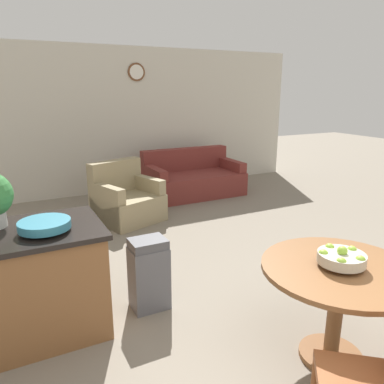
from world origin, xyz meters
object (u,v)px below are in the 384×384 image
dining_table (338,288)px  armchair (126,201)px  fruit_bowl (341,258)px  kitchen_island (26,284)px  trash_bin (149,274)px  dining_chair_near_left (376,377)px  teal_bowl (45,225)px  couch (193,179)px

dining_table → armchair: armchair is taller
armchair → fruit_bowl: bearing=-102.2°
dining_table → kitchen_island: 2.36m
trash_bin → armchair: size_ratio=0.62×
dining_table → dining_chair_near_left: (-0.43, -0.65, -0.06)m
teal_bowl → armchair: size_ratio=0.35×
fruit_bowl → armchair: (-0.42, 3.63, -0.51)m
trash_bin → couch: size_ratio=0.38×
fruit_bowl → armchair: bearing=96.7°
teal_bowl → armchair: bearing=60.7°
kitchen_island → trash_bin: bearing=-4.0°
trash_bin → couch: bearing=57.1°
kitchen_island → armchair: 2.78m
dining_chair_near_left → fruit_bowl: size_ratio=2.79×
dining_table → couch: 4.63m
couch → armchair: bearing=-151.5°
couch → armchair: 1.78m
trash_bin → dining_table: bearing=-52.4°
teal_bowl → dining_table: bearing=-34.1°
teal_bowl → armchair: teal_bowl is taller
dining_chair_near_left → kitchen_island: (-1.53, 1.96, -0.06)m
kitchen_island → fruit_bowl: bearing=-33.9°
dining_chair_near_left → dining_table: bearing=5.3°
teal_bowl → couch: 4.44m
dining_table → fruit_bowl: fruit_bowl is taller
kitchen_island → dining_table: bearing=-33.9°
trash_bin → armchair: armchair is taller
kitchen_island → couch: size_ratio=0.69×
dining_table → kitchen_island: size_ratio=0.89×
kitchen_island → armchair: (1.53, 2.31, -0.15)m
trash_bin → couch: 3.86m
fruit_bowl → teal_bowl: 2.16m
dining_table → dining_chair_near_left: size_ratio=1.20×
fruit_bowl → kitchen_island: size_ratio=0.27×
dining_chair_near_left → fruit_bowl: 0.83m
kitchen_island → couch: kitchen_island is taller
trash_bin → armchair: (0.53, 2.38, -0.03)m
dining_chair_near_left → trash_bin: 1.97m
fruit_bowl → kitchen_island: kitchen_island is taller
armchair → teal_bowl: bearing=-138.2°
dining_chair_near_left → couch: (1.57, 5.13, -0.22)m
dining_chair_near_left → armchair: size_ratio=0.84×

